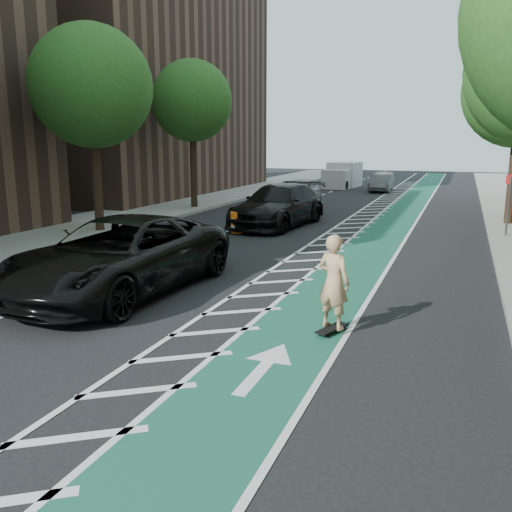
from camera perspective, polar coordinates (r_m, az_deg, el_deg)
The scene contains 20 objects.
ground at distance 12.78m, azimuth -7.79°, elevation -5.10°, with size 120.00×120.00×0.00m, color black.
bike_lane at distance 21.23m, azimuth 12.63°, elevation 1.64°, with size 2.00×90.00×0.01m, color #175141.
buffer_strip at distance 21.48m, azimuth 8.67°, elevation 1.92°, with size 1.40×90.00×0.01m, color silver.
sidewalk_left at distance 26.06m, azimuth -15.71°, elevation 3.54°, with size 5.00×90.00×0.15m, color gray.
curb_right at distance 21.04m, azimuth 23.60°, elevation 1.03°, with size 0.12×90.00×0.16m, color gray.
curb_left at distance 24.69m, azimuth -11.12°, elevation 3.32°, with size 0.12×90.00×0.16m, color gray.
building_left_far at distance 42.18m, azimuth -13.83°, elevation 18.92°, with size 14.00×22.00×18.00m, color brown.
tree_l_c at distance 23.33m, azimuth -16.26°, elevation 16.61°, with size 4.20×4.20×7.90m.
tree_l_d at distance 30.12m, azimuth -6.76°, elevation 15.87°, with size 4.20×4.20×7.90m.
sign_post at distance 22.88m, azimuth 25.05°, elevation 4.94°, with size 0.35×0.08×2.47m.
skateboard at distance 10.94m, azimuth 8.02°, elevation -7.57°, with size 0.53×0.89×0.12m.
skateboarder at distance 10.66m, azimuth 8.17°, elevation -2.69°, with size 0.69×0.45×1.88m, color tan.
suv_near at distance 13.90m, azimuth -14.09°, elevation 0.04°, with size 3.11×6.74×1.87m, color black.
suv_far at distance 24.17m, azimuth 2.38°, elevation 5.35°, with size 2.56×6.30×1.83m, color black.
car_silver at distance 33.80m, azimuth 4.65°, elevation 6.94°, with size 1.73×4.29×1.46m, color gray.
car_grey at distance 41.86m, azimuth 13.06°, elevation 7.62°, with size 1.49×4.27×1.41m, color #5C5B60.
box_truck at distance 44.84m, azimuth 9.10°, elevation 8.32°, with size 2.46×4.89×1.98m.
barrel_a at distance 17.66m, azimuth -11.56°, elevation 0.89°, with size 0.61×0.61×0.83m.
barrel_b at distance 22.16m, azimuth -2.01°, elevation 3.46°, with size 0.66×0.66×0.90m.
barrel_c at distance 27.12m, azimuth 0.17°, elevation 5.10°, with size 0.69×0.69×0.94m.
Camera 1 is at (5.92, -10.69, 3.76)m, focal length 38.00 mm.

